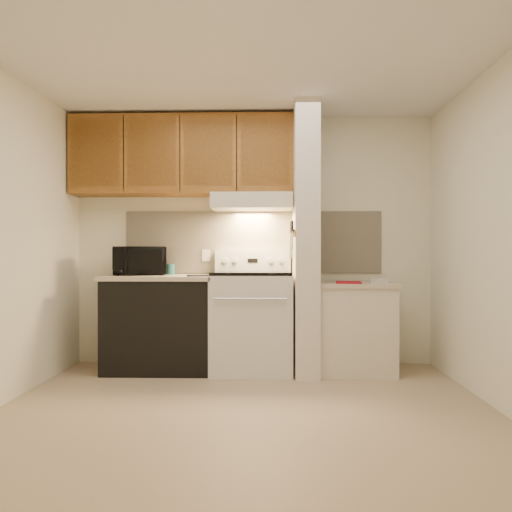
{
  "coord_description": "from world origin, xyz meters",
  "views": [
    {
      "loc": [
        0.17,
        -3.59,
        1.12
      ],
      "look_at": [
        0.05,
        0.75,
        1.1
      ],
      "focal_mm": 35.0,
      "sensor_mm": 36.0,
      "label": 1
    }
  ],
  "objects": [
    {
      "name": "white_box",
      "position": [
        1.19,
        1.05,
        0.87
      ],
      "size": [
        0.16,
        0.13,
        0.04
      ],
      "primitive_type": "cube",
      "rotation": [
        0.0,
        0.0,
        0.31
      ],
      "color": "white",
      "rests_on": "right_countertop"
    },
    {
      "name": "knife_handle_c",
      "position": [
        0.38,
        1.11,
        1.37
      ],
      "size": [
        0.02,
        0.02,
        0.1
      ],
      "primitive_type": "cylinder",
      "color": "black",
      "rests_on": "knife_strip"
    },
    {
      "name": "knife_blade_e",
      "position": [
        0.38,
        1.27,
        1.21
      ],
      "size": [
        0.01,
        0.04,
        0.18
      ],
      "primitive_type": "cube",
      "color": "silver",
      "rests_on": "knife_strip"
    },
    {
      "name": "wall_left",
      "position": [
        -1.8,
        0.0,
        1.25
      ],
      "size": [
        0.02,
        3.0,
        2.5
      ],
      "primitive_type": "cube",
      "color": "white",
      "rests_on": "floor"
    },
    {
      "name": "cab_door_b",
      "position": [
        -0.96,
        1.17,
        2.08
      ],
      "size": [
        0.46,
        0.01,
        0.63
      ],
      "primitive_type": "cube",
      "color": "#915B24",
      "rests_on": "upper_cabinets"
    },
    {
      "name": "knife_blade_c",
      "position": [
        0.38,
        1.09,
        1.2
      ],
      "size": [
        0.01,
        0.04,
        0.2
      ],
      "primitive_type": "cube",
      "color": "silver",
      "rests_on": "knife_strip"
    },
    {
      "name": "microwave",
      "position": [
        -1.1,
        1.23,
        1.05
      ],
      "size": [
        0.57,
        0.46,
        0.28
      ],
      "primitive_type": "imported",
      "rotation": [
        0.0,
        0.0,
        0.27
      ],
      "color": "black",
      "rests_on": "left_countertop"
    },
    {
      "name": "wall_right",
      "position": [
        1.8,
        0.0,
        1.25
      ],
      "size": [
        0.02,
        3.0,
        2.5
      ],
      "primitive_type": "cube",
      "color": "white",
      "rests_on": "floor"
    },
    {
      "name": "wall_back",
      "position": [
        0.0,
        1.5,
        1.25
      ],
      "size": [
        3.6,
        2.5,
        0.02
      ],
      "primitive_type": "cube",
      "rotation": [
        1.57,
        0.0,
        0.0
      ],
      "color": "white",
      "rests_on": "floor"
    },
    {
      "name": "knife_handle_a",
      "position": [
        0.38,
        0.94,
        1.37
      ],
      "size": [
        0.02,
        0.02,
        0.1
      ],
      "primitive_type": "cylinder",
      "color": "black",
      "rests_on": "knife_strip"
    },
    {
      "name": "backsplash",
      "position": [
        0.0,
        1.49,
        1.24
      ],
      "size": [
        2.6,
        0.02,
        0.63
      ],
      "primitive_type": "cube",
      "color": "beige",
      "rests_on": "wall_back"
    },
    {
      "name": "range_body",
      "position": [
        0.0,
        1.16,
        0.46
      ],
      "size": [
        0.76,
        0.65,
        0.92
      ],
      "primitive_type": "cube",
      "color": "silver",
      "rests_on": "floor"
    },
    {
      "name": "dishwasher_front",
      "position": [
        -0.88,
        1.17,
        0.43
      ],
      "size": [
        1.0,
        0.63,
        0.87
      ],
      "primitive_type": "cube",
      "color": "black",
      "rests_on": "floor"
    },
    {
      "name": "knife_blade_b",
      "position": [
        0.38,
        1.03,
        1.21
      ],
      "size": [
        0.01,
        0.04,
        0.18
      ],
      "primitive_type": "cube",
      "color": "silver",
      "rests_on": "knife_strip"
    },
    {
      "name": "red_folder",
      "position": [
        0.9,
        1.0,
        0.86
      ],
      "size": [
        0.26,
        0.34,
        0.01
      ],
      "primitive_type": "cube",
      "rotation": [
        0.0,
        0.0,
        -0.12
      ],
      "color": "#A40F1A",
      "rests_on": "right_countertop"
    },
    {
      "name": "knife_blade_a",
      "position": [
        0.38,
        0.93,
        1.22
      ],
      "size": [
        0.01,
        0.03,
        0.16
      ],
      "primitive_type": "cube",
      "color": "silver",
      "rests_on": "knife_strip"
    },
    {
      "name": "oven_mitt",
      "position": [
        0.38,
        1.32,
        1.19
      ],
      "size": [
        0.03,
        0.09,
        0.22
      ],
      "primitive_type": "cube",
      "color": "gray",
      "rests_on": "partition_pillar"
    },
    {
      "name": "range_knob_right_inner",
      "position": [
        0.18,
        1.4,
        1.05
      ],
      "size": [
        0.05,
        0.02,
        0.05
      ],
      "primitive_type": "cylinder",
      "rotation": [
        1.57,
        0.0,
        0.0
      ],
      "color": "silver",
      "rests_on": "range_backguard"
    },
    {
      "name": "range_knob_left_inner",
      "position": [
        -0.18,
        1.4,
        1.05
      ],
      "size": [
        0.05,
        0.02,
        0.05
      ],
      "primitive_type": "cylinder",
      "rotation": [
        1.57,
        0.0,
        0.0
      ],
      "color": "silver",
      "rests_on": "range_backguard"
    },
    {
      "name": "range_knob_left_outer",
      "position": [
        -0.28,
        1.4,
        1.05
      ],
      "size": [
        0.05,
        0.02,
        0.05
      ],
      "primitive_type": "cylinder",
      "rotation": [
        1.57,
        0.0,
        0.0
      ],
      "color": "silver",
      "rests_on": "range_backguard"
    },
    {
      "name": "cooktop",
      "position": [
        0.0,
        1.16,
        0.94
      ],
      "size": [
        0.74,
        0.64,
        0.03
      ],
      "primitive_type": "cube",
      "color": "black",
      "rests_on": "range_body"
    },
    {
      "name": "cab_gap_b",
      "position": [
        -0.69,
        1.16,
        2.08
      ],
      "size": [
        0.01,
        0.01,
        0.73
      ],
      "primitive_type": "cube",
      "color": "black",
      "rests_on": "upper_cabinets"
    },
    {
      "name": "pillar_trim",
      "position": [
        0.39,
        1.15,
        1.3
      ],
      "size": [
        0.01,
        0.7,
        0.04
      ],
      "primitive_type": "cube",
      "color": "#915B24",
      "rests_on": "partition_pillar"
    },
    {
      "name": "left_countertop",
      "position": [
        -0.88,
        1.17,
        0.89
      ],
      "size": [
        1.04,
        0.67,
        0.04
      ],
      "primitive_type": "cube",
      "color": "beige",
      "rests_on": "dishwasher_front"
    },
    {
      "name": "knife_handle_d",
      "position": [
        0.38,
        1.19,
        1.37
      ],
      "size": [
        0.02,
        0.02,
        0.1
      ],
      "primitive_type": "cylinder",
      "color": "black",
      "rests_on": "knife_strip"
    },
    {
      "name": "hood_lip",
      "position": [
        0.0,
        1.07,
        1.58
      ],
      "size": [
        0.78,
        0.04,
        0.06
      ],
      "primitive_type": "cube",
      "color": "beige",
      "rests_on": "range_hood"
    },
    {
      "name": "teal_jar",
      "position": [
        -0.83,
        1.39,
        0.96
      ],
      "size": [
        0.12,
        0.12,
        0.1
      ],
      "primitive_type": "cylinder",
      "rotation": [
        0.0,
        0.0,
        -0.26
      ],
      "color": "#256061",
      "rests_on": "left_countertop"
    },
    {
      "name": "floor",
      "position": [
        0.0,
        0.0,
        0.0
      ],
      "size": [
        3.6,
        3.6,
        0.0
      ],
      "primitive_type": "plane",
      "color": "tan",
      "rests_on": "ground"
    },
    {
      "name": "range_backguard",
      "position": [
        0.0,
        1.44,
        1.05
      ],
      "size": [
        0.76,
        0.08,
        0.2
      ],
      "primitive_type": "cube",
      "color": "silver",
      "rests_on": "range_body"
    },
    {
      "name": "partition_pillar",
      "position": [
        0.51,
        1.15,
        1.25
      ],
      "size": [
        0.22,
        0.7,
        2.5
      ],
      "primitive_type": "cube",
      "color": "silver",
      "rests_on": "floor"
    },
    {
      "name": "right_cab_base",
      "position": [
        0.97,
        1.15,
        0.4
      ],
      "size": [
        0.7,
        0.6,
        0.81
      ],
      "primitive_type": "cube",
      "color": "beige",
      "rests_on": "floor"
    },
    {
      "name": "range_knob_right_outer",
      "position": [
        0.28,
        1.4,
        1.05
      ],
      "size": [
        0.05,
        0.02,
        0.05
      ],
      "primitive_type": "cylinder",
      "rotation": [
        1.57,
        0.0,
        0.0
      ],
      "color": "silver",
      "rests_on": "range_backguard"
    },
    {
      "name": "knife_strip",
      "position": [
        0.39,
        1.1,
        1.32
      ],
      "size": [
        0.02,
        0.42,
        0.04
      ],
      "primitive_type": "cube",
      "color": "black",
      "rests_on": "partition_pillar"
    },
    {
      "name": "cab_gap_a",
      "position": [
        -1.23,
        1.16,
        2.08
      ],
      "size": [
        0.01,
        0.01,
        0.73
      ],
      "primitive_type": "cube",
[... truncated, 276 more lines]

